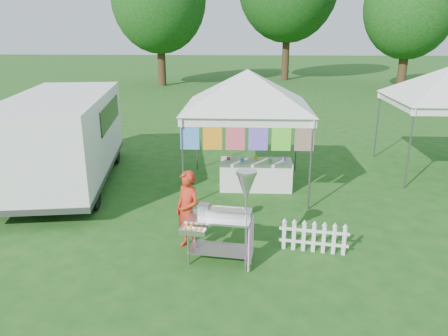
{
  "coord_description": "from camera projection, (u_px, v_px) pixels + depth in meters",
  "views": [
    {
      "loc": [
        -0.03,
        -7.19,
        3.95
      ],
      "look_at": [
        -0.47,
        1.64,
        1.1
      ],
      "focal_mm": 35.0,
      "sensor_mm": 36.0,
      "label": 1
    }
  ],
  "objects": [
    {
      "name": "ground",
      "position": [
        245.0,
        252.0,
        8.04
      ],
      "size": [
        120.0,
        120.0,
        0.0
      ],
      "primitive_type": "plane",
      "color": "#1A4B15",
      "rests_on": "ground"
    },
    {
      "name": "picket_fence",
      "position": [
        314.0,
        238.0,
        7.98
      ],
      "size": [
        1.25,
        0.24,
        0.56
      ],
      "rotation": [
        0.0,
        0.0,
        -0.17
      ],
      "color": "white",
      "rests_on": "ground"
    },
    {
      "name": "cargo_van",
      "position": [
        65.0,
        136.0,
        11.33
      ],
      "size": [
        3.07,
        5.9,
        2.34
      ],
      "rotation": [
        0.0,
        0.0,
        0.15
      ],
      "color": "white",
      "rests_on": "ground"
    },
    {
      "name": "canopy_main",
      "position": [
        248.0,
        70.0,
        10.45
      ],
      "size": [
        4.24,
        4.24,
        3.45
      ],
      "color": "#59595E",
      "rests_on": "ground"
    },
    {
      "name": "vendor",
      "position": [
        188.0,
        211.0,
        7.98
      ],
      "size": [
        0.65,
        0.64,
        1.51
      ],
      "primitive_type": "imported",
      "rotation": [
        0.0,
        0.0,
        -0.74
      ],
      "color": "red",
      "rests_on": "ground"
    },
    {
      "name": "donut_cart",
      "position": [
        229.0,
        210.0,
        7.42
      ],
      "size": [
        1.3,
        0.81,
        1.7
      ],
      "rotation": [
        0.0,
        0.0,
        -0.13
      ],
      "color": "gray",
      "rests_on": "ground"
    },
    {
      "name": "display_table",
      "position": [
        256.0,
        175.0,
        11.12
      ],
      "size": [
        1.8,
        0.7,
        0.75
      ],
      "primitive_type": "cube",
      "color": "white",
      "rests_on": "ground"
    },
    {
      "name": "tree_right",
      "position": [
        410.0,
        6.0,
        26.88
      ],
      "size": [
        5.6,
        5.6,
        8.42
      ],
      "color": "#342213",
      "rests_on": "ground"
    }
  ]
}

